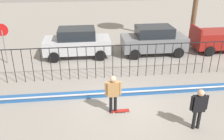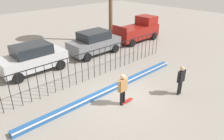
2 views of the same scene
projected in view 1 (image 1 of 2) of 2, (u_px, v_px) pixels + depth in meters
ground_plane at (120, 105)px, 10.96m from camera, size 60.00×60.00×0.00m
bowl_coping_ledge at (118, 93)px, 11.70m from camera, size 11.00×0.40×0.27m
perimeter_fence at (113, 58)px, 13.05m from camera, size 14.04×0.04×1.85m
skateboarder at (113, 91)px, 10.01m from camera, size 0.68×0.26×1.69m
skateboard at (120, 111)px, 10.41m from camera, size 0.80×0.20×0.07m
camera_operator at (199, 106)px, 9.03m from camera, size 0.68×0.25×1.68m
parked_car_silver at (77, 42)px, 16.09m from camera, size 4.30×2.12×1.90m
parked_car_gray at (154, 40)px, 16.54m from camera, size 4.30×2.12×1.90m
stop_sign at (3, 38)px, 14.72m from camera, size 0.76×0.07×2.50m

